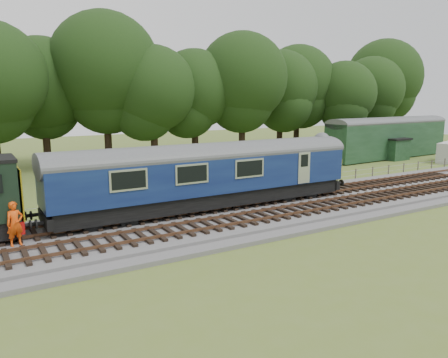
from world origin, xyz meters
TOP-DOWN VIEW (x-y plane):
  - ground at (0.00, 0.00)m, footprint 120.00×120.00m
  - ballast at (0.00, 0.00)m, footprint 70.00×7.00m
  - track_north at (0.00, 1.40)m, footprint 67.20×2.40m
  - track_south at (0.00, -1.60)m, footprint 67.20×2.40m
  - fence at (0.00, 4.50)m, footprint 64.00×0.12m
  - tree_line at (0.00, 22.00)m, footprint 70.00×8.00m
  - dmu_railcar at (-5.29, 1.40)m, footprint 18.05×2.86m
  - worker at (-15.57, 0.07)m, footprint 0.81×0.64m
  - parked_coach at (23.69, 12.48)m, footprint 17.59×4.08m
  - shed at (23.08, 11.36)m, footprint 3.04×3.04m

SIDE VIEW (x-z plane):
  - ground at x=0.00m, z-range 0.00..0.00m
  - fence at x=0.00m, z-range -0.50..0.50m
  - tree_line at x=0.00m, z-range -9.00..9.00m
  - ballast at x=0.00m, z-range 0.00..0.35m
  - track_north at x=0.00m, z-range 0.31..0.52m
  - track_south at x=0.00m, z-range 0.31..0.52m
  - shed at x=23.08m, z-range 0.02..2.40m
  - worker at x=-15.57m, z-range 0.35..2.31m
  - parked_coach at x=23.69m, z-range 0.27..4.73m
  - dmu_railcar at x=-5.29m, z-range 0.67..4.54m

